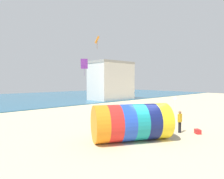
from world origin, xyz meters
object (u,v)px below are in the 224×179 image
giant_inflatable_tube (132,122)px  cooler_box (198,132)px  kite_handler (180,121)px  kite_orange_diamond (97,40)px  beach_flag (176,99)px  kite_purple_diamond (84,64)px

giant_inflatable_tube → cooler_box: giant_inflatable_tube is taller
kite_handler → kite_orange_diamond: bearing=95.7°
beach_flag → cooler_box: size_ratio=4.69×
kite_orange_diamond → beach_flag: 10.89m
kite_orange_diamond → cooler_box: size_ratio=2.70×
kite_handler → kite_purple_diamond: (3.02, 17.66, 5.86)m
giant_inflatable_tube → kite_handler: size_ratio=3.33×
kite_handler → giant_inflatable_tube: bearing=164.0°
giant_inflatable_tube → beach_flag: size_ratio=2.42×
giant_inflatable_tube → kite_purple_diamond: kite_purple_diamond is taller
cooler_box → kite_handler: bearing=122.2°
kite_handler → kite_purple_diamond: kite_purple_diamond is taller
kite_purple_diamond → beach_flag: (2.30, -14.28, -4.61)m
kite_orange_diamond → kite_purple_diamond: bearing=64.2°
kite_handler → kite_orange_diamond: (-0.94, 9.44, 7.76)m
beach_flag → cooler_box: beach_flag is taller
kite_purple_diamond → beach_flag: bearing=-80.8°
kite_handler → kite_orange_diamond: kite_orange_diamond is taller
kite_purple_diamond → giant_inflatable_tube: bearing=-114.3°
kite_purple_diamond → kite_orange_diamond: kite_orange_diamond is taller
kite_handler → beach_flag: 6.43m
kite_handler → beach_flag: beach_flag is taller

